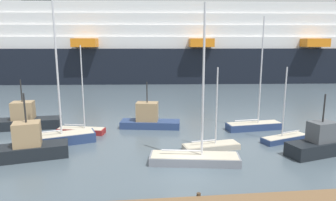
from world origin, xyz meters
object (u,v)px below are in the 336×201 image
at_px(sailboat_4, 81,129).
at_px(fishing_boat_1, 25,147).
at_px(fishing_boat_0, 26,119).
at_px(cruise_ship, 144,47).
at_px(sailboat_3, 254,124).
at_px(sailboat_2, 285,138).
at_px(sailboat_1, 56,137).
at_px(fishing_boat_2, 149,119).
at_px(sailboat_0, 195,156).
at_px(sailboat_5, 211,146).
at_px(fishing_boat_3, 323,143).

xyz_separation_m(sailboat_4, fishing_boat_1, (-3.19, -6.29, 0.54)).
xyz_separation_m(fishing_boat_0, cruise_ship, (13.81, 41.49, 6.86)).
bearing_deg(sailboat_4, fishing_boat_1, -103.46).
xyz_separation_m(sailboat_3, fishing_boat_1, (-20.91, -5.81, 0.40)).
relative_size(sailboat_2, sailboat_3, 0.60).
bearing_deg(sailboat_1, fishing_boat_1, -131.91).
distance_m(sailboat_3, fishing_boat_2, 11.05).
xyz_separation_m(sailboat_0, fishing_boat_2, (-3.00, 10.02, 0.43)).
bearing_deg(sailboat_3, sailboat_5, -143.64).
bearing_deg(sailboat_1, sailboat_4, 43.55).
bearing_deg(fishing_boat_0, sailboat_1, 122.74).
distance_m(sailboat_2, fishing_boat_3, 3.70).
relative_size(fishing_boat_2, fishing_boat_3, 0.96).
bearing_deg(sailboat_3, sailboat_2, -76.98).
bearing_deg(fishing_boat_1, sailboat_0, -22.44).
relative_size(sailboat_0, fishing_boat_3, 1.74).
xyz_separation_m(sailboat_3, sailboat_5, (-5.90, -5.38, -0.21)).
relative_size(sailboat_1, sailboat_4, 1.58).
xyz_separation_m(sailboat_1, fishing_boat_0, (-4.40, 5.63, 0.30)).
distance_m(fishing_boat_0, cruise_ship, 44.26).
bearing_deg(fishing_boat_2, sailboat_2, 164.03).
relative_size(sailboat_4, fishing_boat_3, 1.29).
relative_size(sailboat_0, sailboat_2, 1.71).
height_order(sailboat_0, fishing_boat_1, sailboat_0).
relative_size(sailboat_0, sailboat_3, 1.02).
bearing_deg(fishing_boat_2, sailboat_4, 21.47).
bearing_deg(sailboat_1, sailboat_2, -21.11).
relative_size(fishing_boat_2, cruise_ship, 0.05).
bearing_deg(sailboat_2, sailboat_5, -7.82).
height_order(sailboat_1, sailboat_3, sailboat_1).
distance_m(sailboat_4, fishing_boat_1, 7.08).
bearing_deg(sailboat_3, fishing_boat_2, 164.08).
height_order(sailboat_3, fishing_boat_1, sailboat_3).
relative_size(fishing_boat_0, cruise_ship, 0.05).
bearing_deg(sailboat_3, sailboat_4, 172.46).
bearing_deg(sailboat_4, sailboat_3, 11.88).
bearing_deg(sailboat_0, fishing_boat_2, 115.89).
bearing_deg(sailboat_5, sailboat_4, 144.55).
bearing_deg(sailboat_2, sailboat_3, -89.71).
xyz_separation_m(sailboat_0, sailboat_1, (-11.55, 5.53, 0.13)).
distance_m(sailboat_2, sailboat_4, 19.60).
xyz_separation_m(sailboat_4, sailboat_5, (11.81, -5.86, -0.07)).
relative_size(sailboat_3, sailboat_5, 1.64).
height_order(sailboat_5, fishing_boat_3, sailboat_5).
distance_m(sailboat_2, fishing_boat_0, 26.17).
relative_size(sailboat_3, fishing_boat_0, 1.68).
height_order(sailboat_2, fishing_boat_3, sailboat_2).
bearing_deg(fishing_boat_3, sailboat_1, -26.82).
xyz_separation_m(sailboat_0, fishing_boat_1, (-13.03, 2.30, 0.43)).
bearing_deg(sailboat_5, sailboat_0, -134.85).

